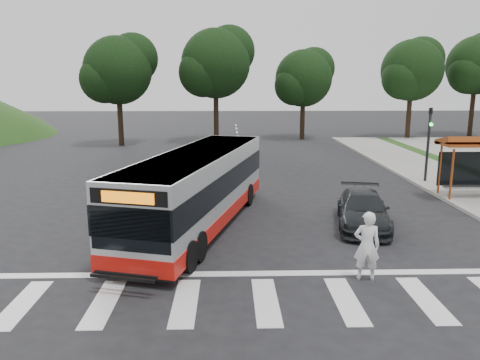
{
  "coord_description": "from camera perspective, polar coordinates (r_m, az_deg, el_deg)",
  "views": [
    {
      "loc": [
        -0.91,
        -15.7,
        5.37
      ],
      "look_at": [
        -0.47,
        1.99,
        1.6
      ],
      "focal_mm": 35.0,
      "sensor_mm": 36.0,
      "label": 1
    }
  ],
  "objects": [
    {
      "name": "ground",
      "position": [
        16.62,
        1.82,
        -6.83
      ],
      "size": [
        140.0,
        140.0,
        0.0
      ],
      "primitive_type": "plane",
      "color": "black",
      "rests_on": "ground"
    },
    {
      "name": "sidewalk_east",
      "position": [
        27.05,
        24.74,
        -0.42
      ],
      "size": [
        4.0,
        40.0,
        0.12
      ],
      "primitive_type": "cube",
      "color": "gray",
      "rests_on": "ground"
    },
    {
      "name": "curb_east",
      "position": [
        26.23,
        20.82,
        -0.42
      ],
      "size": [
        0.3,
        40.0,
        0.15
      ],
      "primitive_type": "cube",
      "color": "#9E9991",
      "rests_on": "ground"
    },
    {
      "name": "crosswalk_ladder",
      "position": [
        12.01,
        3.19,
        -14.52
      ],
      "size": [
        18.0,
        2.6,
        0.01
      ],
      "primitive_type": "cube",
      "color": "silver",
      "rests_on": "ground"
    },
    {
      "name": "traffic_signal_ne_short",
      "position": [
        26.54,
        22.02,
        4.89
      ],
      "size": [
        0.18,
        0.37,
        4.0
      ],
      "color": "black",
      "rests_on": "ground"
    },
    {
      "name": "tree_ne_a",
      "position": [
        46.96,
        20.3,
        12.54
      ],
      "size": [
        6.16,
        5.74,
        9.3
      ],
      "color": "black",
      "rests_on": "parking_lot"
    },
    {
      "name": "tree_ne_b",
      "position": [
        51.7,
        26.92,
        12.47
      ],
      "size": [
        6.16,
        5.74,
        10.02
      ],
      "color": "black",
      "rests_on": "ground"
    },
    {
      "name": "tree_north_a",
      "position": [
        41.81,
        -2.88,
        14.13
      ],
      "size": [
        6.6,
        6.15,
        10.17
      ],
      "color": "black",
      "rests_on": "ground"
    },
    {
      "name": "tree_north_b",
      "position": [
        44.32,
        7.83,
        12.29
      ],
      "size": [
        5.72,
        5.33,
        8.43
      ],
      "color": "black",
      "rests_on": "ground"
    },
    {
      "name": "tree_north_c",
      "position": [
        40.79,
        -14.55,
        12.94
      ],
      "size": [
        6.16,
        5.74,
        9.3
      ],
      "color": "black",
      "rests_on": "ground"
    },
    {
      "name": "transit_bus",
      "position": [
        17.33,
        -5.12,
        -1.25
      ],
      "size": [
        5.13,
        11.11,
        2.81
      ],
      "primitive_type": null,
      "rotation": [
        0.0,
        0.0,
        -0.27
      ],
      "color": "#B7BABC",
      "rests_on": "ground"
    },
    {
      "name": "pedestrian",
      "position": [
        13.3,
        15.2,
        -7.74
      ],
      "size": [
        0.77,
        0.57,
        1.93
      ],
      "primitive_type": "imported",
      "rotation": [
        0.0,
        0.0,
        2.99
      ],
      "color": "white",
      "rests_on": "ground"
    },
    {
      "name": "dark_sedan",
      "position": [
        18.07,
        14.76,
        -3.54
      ],
      "size": [
        2.65,
        4.71,
        1.29
      ],
      "primitive_type": "imported",
      "rotation": [
        0.0,
        0.0,
        -0.2
      ],
      "color": "#212527",
      "rests_on": "ground"
    }
  ]
}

